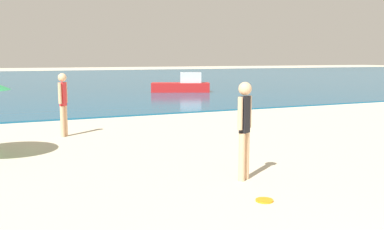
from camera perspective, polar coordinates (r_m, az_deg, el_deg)
water at (r=45.65m, az=-19.93°, el=4.42°), size 160.00×60.00×0.06m
person_standing at (r=7.67m, az=6.95°, el=-1.31°), size 0.36×0.24×1.76m
frisbee at (r=6.81m, az=9.55°, el=-11.07°), size 0.27×0.27×0.03m
person_distant at (r=12.42m, az=-16.67°, el=1.81°), size 0.28×0.34×1.76m
boat_near at (r=26.94m, az=-1.25°, el=3.96°), size 3.76×2.43×1.22m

